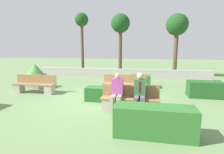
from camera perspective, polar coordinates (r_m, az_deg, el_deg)
ground_plane at (r=7.54m, az=-3.75°, el=-7.28°), size 60.00×60.00×0.00m
perimeter_wall at (r=12.76m, az=2.39°, el=1.15°), size 12.57×0.30×0.69m
bench_front at (r=6.12m, az=5.83°, el=-7.91°), size 2.00×0.48×0.86m
bench_left_side at (r=9.31m, az=-24.01°, el=-2.69°), size 2.12×0.48×0.86m
bench_right_side at (r=8.59m, az=4.01°, el=-2.85°), size 2.12×0.48×0.86m
person_seated_man at (r=5.86m, az=9.02°, el=-4.59°), size 0.38×0.64×1.35m
person_seated_woman at (r=5.93m, az=1.60°, el=-4.54°), size 0.38×0.64×1.32m
hedge_block_near_left at (r=9.84m, az=9.21°, el=-1.38°), size 1.10×0.79×0.69m
hedge_block_near_right at (r=7.29m, az=-3.39°, el=-5.52°), size 1.30×0.62×0.57m
hedge_block_mid_left at (r=8.80m, az=28.01°, el=-3.57°), size 1.43×0.74×0.71m
hedge_block_mid_right at (r=4.53m, az=13.54°, el=-13.90°), size 1.95×0.63×0.76m
planter_corner_right at (r=10.44m, az=-23.66°, el=0.40°), size 0.87×0.87×1.33m
tree_leftmost at (r=15.28m, az=-9.87°, el=16.62°), size 1.11×1.11×5.06m
tree_center_left at (r=14.54m, az=2.78°, el=16.39°), size 1.51×1.51×4.89m
tree_center_right at (r=14.08m, az=20.45°, el=15.13°), size 1.59×1.59×4.67m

